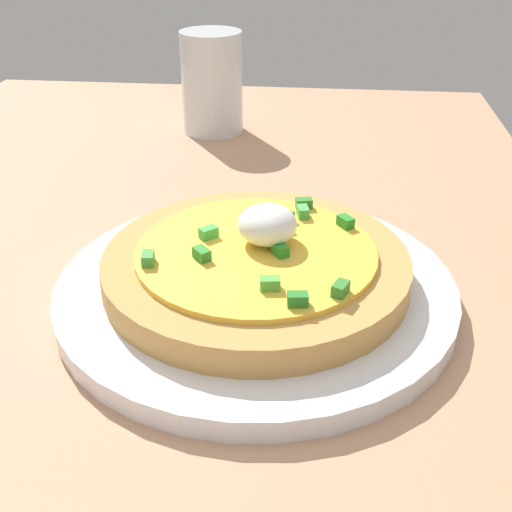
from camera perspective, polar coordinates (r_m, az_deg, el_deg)
The scene contains 4 objects.
dining_table at distance 45.16cm, azimuth -12.60°, elevation -9.06°, with size 128.33×72.77×2.66cm, color tan.
plate at distance 47.48cm, azimuth 0.00°, elevation -2.92°, with size 28.98×28.98×1.58cm, color white.
pizza at distance 46.40cm, azimuth 0.05°, elevation -0.68°, with size 22.01×22.01×5.40cm.
cup_far at distance 80.53cm, azimuth -4.17°, elevation 14.53°, with size 7.33×7.33×11.92cm.
Camera 1 is at (-32.99, -13.18, 29.22)cm, focal length 45.31 mm.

